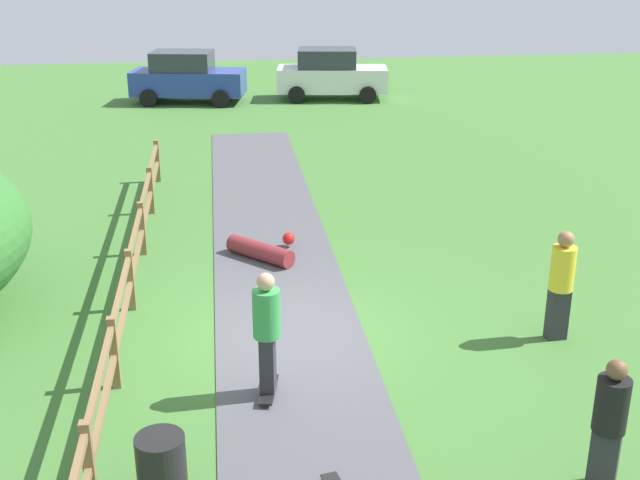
# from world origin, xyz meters

# --- Properties ---
(ground_plane) EXTENTS (60.00, 60.00, 0.00)m
(ground_plane) POSITION_xyz_m (0.00, 0.00, 0.00)
(ground_plane) COLOR #427533
(asphalt_path) EXTENTS (2.40, 28.00, 0.02)m
(asphalt_path) POSITION_xyz_m (0.00, 0.00, 0.01)
(asphalt_path) COLOR #515156
(asphalt_path) RESTS_ON ground_plane
(wooden_fence) EXTENTS (0.12, 18.12, 1.10)m
(wooden_fence) POSITION_xyz_m (-2.60, 0.00, 0.67)
(wooden_fence) COLOR olive
(wooden_fence) RESTS_ON ground_plane
(trash_bin) EXTENTS (0.56, 0.56, 0.90)m
(trash_bin) POSITION_xyz_m (-1.80, -3.96, 0.45)
(trash_bin) COLOR black
(trash_bin) RESTS_ON ground_plane
(skater_riding) EXTENTS (0.45, 0.82, 1.84)m
(skater_riding) POSITION_xyz_m (-0.47, -1.78, 1.05)
(skater_riding) COLOR black
(skater_riding) RESTS_ON asphalt_path
(skater_fallen) EXTENTS (1.41, 1.41, 0.36)m
(skater_fallen) POSITION_xyz_m (-0.24, 3.27, 0.20)
(skater_fallen) COLOR maroon
(skater_fallen) RESTS_ON asphalt_path
(bystander_yellow) EXTENTS (0.40, 0.40, 1.82)m
(bystander_yellow) POSITION_xyz_m (4.20, -0.66, 1.01)
(bystander_yellow) COLOR #2D2D33
(bystander_yellow) RESTS_ON ground_plane
(bystander_black) EXTENTS (0.53, 0.53, 1.68)m
(bystander_black) POSITION_xyz_m (3.25, -4.29, 0.93)
(bystander_black) COLOR #2D2D33
(bystander_black) RESTS_ON ground_plane
(parked_car_blue) EXTENTS (4.44, 2.57, 1.92)m
(parked_car_blue) POSITION_xyz_m (-2.07, 19.47, 0.96)
(parked_car_blue) COLOR #283D99
(parked_car_blue) RESTS_ON ground_plane
(parked_car_white) EXTENTS (4.39, 2.44, 1.92)m
(parked_car_white) POSITION_xyz_m (3.42, 19.47, 0.96)
(parked_car_white) COLOR silver
(parked_car_white) RESTS_ON ground_plane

